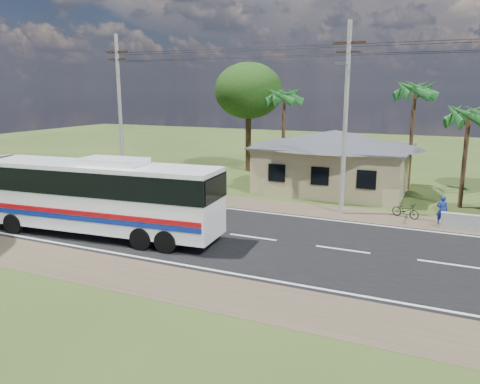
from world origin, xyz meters
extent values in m
plane|color=#2E4117|center=(0.00, 0.00, 0.00)|extent=(120.00, 120.00, 0.00)
cube|color=black|center=(0.00, 0.00, 0.01)|extent=(120.00, 10.00, 0.02)
cube|color=brown|center=(0.00, 6.50, 0.01)|extent=(120.00, 3.00, 0.01)
cube|color=brown|center=(0.00, -6.50, 0.01)|extent=(120.00, 3.00, 0.01)
cube|color=silver|center=(0.00, 4.70, 0.03)|extent=(120.00, 0.15, 0.01)
cube|color=silver|center=(0.00, -4.70, 0.03)|extent=(120.00, 0.15, 0.01)
cube|color=silver|center=(0.00, 0.00, 0.03)|extent=(120.00, 0.15, 0.01)
cube|color=tan|center=(1.00, 13.00, 1.60)|extent=(10.00, 8.00, 3.20)
cube|color=#4C4F54|center=(1.00, 13.00, 3.25)|extent=(10.60, 8.60, 0.10)
pyramid|color=#4C4F54|center=(1.00, 13.00, 4.40)|extent=(12.40, 10.00, 1.20)
cube|color=black|center=(-2.00, 8.98, 1.70)|extent=(1.20, 0.08, 1.20)
cube|color=black|center=(1.00, 8.98, 1.70)|extent=(1.20, 0.08, 1.20)
cube|color=black|center=(4.00, 8.98, 1.70)|extent=(1.20, 0.08, 1.20)
cylinder|color=#9E9E99|center=(-13.00, 6.50, 5.50)|extent=(0.26, 0.26, 11.00)
cube|color=#382614|center=(-13.00, 6.50, 9.80)|extent=(1.80, 0.12, 0.12)
cube|color=#382614|center=(-13.00, 6.50, 9.30)|extent=(1.40, 0.10, 0.10)
cylinder|color=#9E9E99|center=(3.00, 6.50, 5.50)|extent=(0.26, 0.26, 11.00)
cube|color=#382614|center=(3.00, 6.50, 9.80)|extent=(1.80, 0.12, 0.12)
cube|color=#382614|center=(3.00, 6.50, 9.30)|extent=(1.40, 0.10, 0.10)
cylinder|color=gray|center=(3.00, 5.50, 8.60)|extent=(0.08, 2.00, 0.08)
cube|color=gray|center=(3.00, 4.50, 8.60)|extent=(0.50, 0.18, 0.12)
cylinder|color=black|center=(-5.00, 6.50, 9.60)|extent=(16.00, 0.02, 0.02)
cylinder|color=#47301E|center=(9.50, 11.00, 3.00)|extent=(0.28, 0.28, 6.00)
cylinder|color=#47301E|center=(6.00, 15.50, 3.75)|extent=(0.28, 0.28, 7.50)
cylinder|color=#47301E|center=(-4.00, 16.00, 3.50)|extent=(0.28, 0.28, 7.00)
cylinder|color=#47301E|center=(-8.00, 18.00, 2.97)|extent=(0.50, 0.50, 5.95)
ellipsoid|color=#14330D|center=(-8.00, 18.00, 7.15)|extent=(6.00, 6.00, 4.92)
cube|color=white|center=(-7.29, -2.84, 2.08)|extent=(13.00, 3.76, 3.20)
cube|color=black|center=(-7.29, -2.84, 2.88)|extent=(13.06, 3.83, 1.17)
cube|color=#A50A11|center=(-7.18, -4.19, 1.50)|extent=(12.56, 1.12, 0.23)
cube|color=navy|center=(-7.18, -4.19, 1.23)|extent=(12.56, 1.12, 0.23)
cube|color=white|center=(-6.23, -2.75, 3.84)|extent=(3.34, 1.98, 0.32)
cylinder|color=black|center=(-11.45, -4.43, 0.53)|extent=(1.10, 0.46, 1.07)
cylinder|color=black|center=(-11.66, -1.98, 0.53)|extent=(1.10, 0.46, 1.07)
cylinder|color=black|center=(-4.00, -3.79, 0.53)|extent=(1.10, 0.46, 1.07)
cylinder|color=black|center=(-4.21, -1.34, 0.53)|extent=(1.10, 0.46, 1.07)
cylinder|color=black|center=(-2.72, -3.68, 0.53)|extent=(1.10, 0.46, 1.07)
cylinder|color=black|center=(-2.93, -1.23, 0.53)|extent=(1.10, 0.46, 1.07)
imported|color=black|center=(6.60, 7.06, 0.44)|extent=(1.76, 1.23, 0.88)
imported|color=navy|center=(8.52, 6.41, 0.81)|extent=(0.61, 0.42, 1.62)
camera|label=1|loc=(8.60, -20.67, 7.27)|focal=35.00mm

